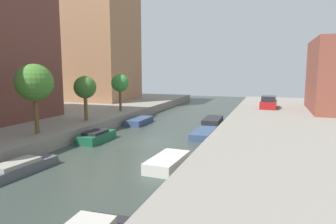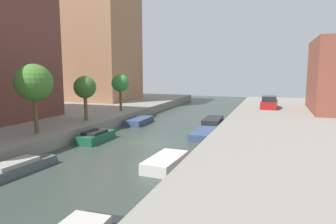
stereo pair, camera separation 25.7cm
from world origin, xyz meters
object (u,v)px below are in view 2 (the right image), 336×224
parked_car (269,103)px  moored_boat_right_4 (213,120)px  apartment_tower_far (98,36)px  moored_boat_right_2 (166,162)px  street_tree_4 (120,83)px  street_tree_2 (34,83)px  moored_boat_right_3 (203,134)px  moored_boat_left_2 (96,136)px  moored_boat_left_3 (140,121)px  moored_boat_left_1 (18,168)px  street_tree_3 (85,88)px

parked_car → moored_boat_right_4: 8.55m
apartment_tower_far → moored_boat_right_2: bearing=-51.2°
moored_boat_right_4 → street_tree_4: bearing=-170.5°
street_tree_2 → street_tree_4: street_tree_2 is taller
street_tree_4 → moored_boat_right_2: (10.31, -13.85, -3.72)m
parked_car → moored_boat_right_4: parked_car is taller
street_tree_2 → moored_boat_right_3: 13.52m
moored_boat_right_3 → moored_boat_right_4: (-0.57, 6.97, -0.03)m
apartment_tower_far → moored_boat_right_4: apartment_tower_far is taller
moored_boat_left_2 → moored_boat_right_2: (7.28, -4.18, -0.06)m
parked_car → moored_boat_left_3: (-12.44, -9.70, -1.32)m
moored_boat_left_1 → moored_boat_left_3: bearing=90.5°
moored_boat_left_2 → moored_boat_right_2: size_ratio=0.98×
street_tree_3 → moored_boat_left_3: size_ratio=1.01×
moored_boat_left_1 → moored_boat_left_3: 15.81m
street_tree_4 → moored_boat_left_2: size_ratio=1.16×
street_tree_2 → moored_boat_left_2: (3.04, 2.89, -4.22)m
apartment_tower_far → moored_boat_right_4: bearing=-24.7°
apartment_tower_far → moored_boat_right_4: (19.22, -8.83, -10.29)m
apartment_tower_far → parked_car: 26.35m
street_tree_4 → moored_boat_left_3: (3.00, -1.59, -3.75)m
parked_car → moored_boat_left_3: bearing=-142.0°
street_tree_2 → apartment_tower_far: bearing=111.8°
moored_boat_right_4 → parked_car: bearing=49.7°
moored_boat_left_3 → moored_boat_left_1: bearing=-89.5°
street_tree_4 → moored_boat_left_2: street_tree_4 is taller
parked_car → moored_boat_left_2: bearing=-124.9°
apartment_tower_far → parked_car: (24.68, -2.39, -8.91)m
street_tree_2 → moored_boat_right_3: street_tree_2 is taller
street_tree_2 → moored_boat_left_1: 7.19m
apartment_tower_far → moored_boat_right_2: size_ratio=5.33×
moored_boat_right_2 → moored_boat_right_3: size_ratio=0.86×
parked_car → moored_boat_right_2: bearing=-103.1°
moored_boat_left_3 → moored_boat_right_4: (6.97, 3.27, -0.05)m
moored_boat_right_3 → moored_boat_right_4: moored_boat_right_3 is taller
parked_car → moored_boat_right_2: (-5.13, -21.96, -1.30)m
street_tree_3 → parked_car: (15.44, 14.65, -2.31)m
apartment_tower_far → parked_car: size_ratio=4.40×
moored_boat_left_2 → moored_boat_left_3: 8.07m
apartment_tower_far → moored_boat_left_2: bearing=-58.7°
street_tree_4 → moored_boat_right_3: bearing=-26.7°
moored_boat_right_4 → moored_boat_right_3: bearing=-85.3°
parked_car → moored_boat_left_2: size_ratio=1.24×
moored_boat_right_4 → moored_boat_right_2: bearing=-88.8°
apartment_tower_far → street_tree_2: (9.24, -23.06, -5.93)m
street_tree_4 → moored_boat_left_3: 5.06m
moored_boat_left_1 → moored_boat_left_2: bearing=90.8°
apartment_tower_far → moored_boat_left_1: size_ratio=4.30×
moored_boat_left_1 → moored_boat_left_2: 7.73m
moored_boat_left_1 → parked_car: bearing=64.3°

